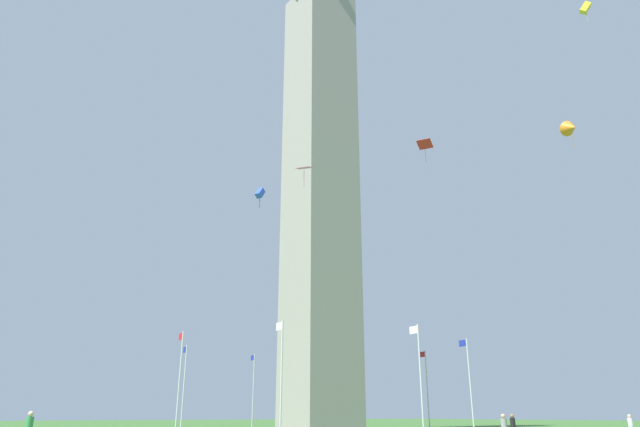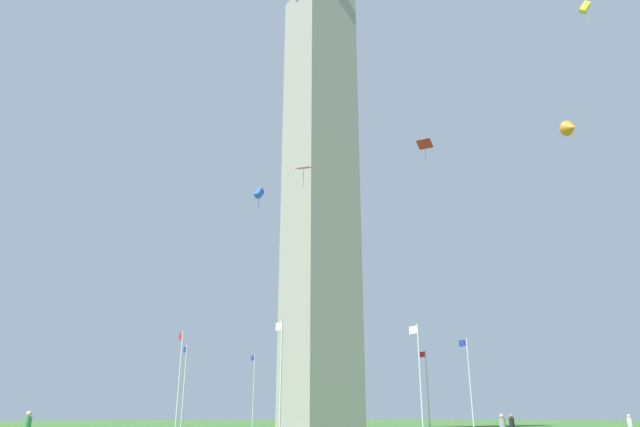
# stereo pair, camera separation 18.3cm
# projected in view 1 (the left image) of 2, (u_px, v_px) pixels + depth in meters

# --- Properties ---
(obelisk_monument) EXTENTS (6.79, 6.79, 61.68)m
(obelisk_monument) POSITION_uv_depth(u_px,v_px,m) (320.00, 158.00, 68.29)
(obelisk_monument) COLOR gray
(obelisk_monument) RESTS_ON ground
(flagpole_n) EXTENTS (1.12, 0.14, 8.99)m
(flagpole_n) POSITION_uv_depth(u_px,v_px,m) (253.00, 387.00, 71.72)
(flagpole_n) COLOR silver
(flagpole_n) RESTS_ON ground
(flagpole_ne) EXTENTS (1.12, 0.14, 8.99)m
(flagpole_ne) POSITION_uv_depth(u_px,v_px,m) (184.00, 383.00, 62.55)
(flagpole_ne) COLOR silver
(flagpole_ne) RESTS_ON ground
(flagpole_e) EXTENTS (1.12, 0.14, 8.99)m
(flagpole_e) POSITION_uv_depth(u_px,v_px,m) (180.00, 376.00, 51.67)
(flagpole_e) COLOR silver
(flagpole_e) RESTS_ON ground
(flagpole_se) EXTENTS (1.12, 0.14, 8.99)m
(flagpole_se) POSITION_uv_depth(u_px,v_px,m) (281.00, 371.00, 45.45)
(flagpole_se) COLOR silver
(flagpole_se) RESTS_ON ground
(flagpole_s) EXTENTS (1.12, 0.14, 8.99)m
(flagpole_s) POSITION_uv_depth(u_px,v_px,m) (420.00, 373.00, 47.54)
(flagpole_s) COLOR silver
(flagpole_s) RESTS_ON ground
(flagpole_sw) EXTENTS (1.12, 0.14, 8.99)m
(flagpole_sw) POSITION_uv_depth(u_px,v_px,m) (469.00, 380.00, 56.71)
(flagpole_sw) COLOR silver
(flagpole_sw) RESTS_ON ground
(flagpole_w) EXTENTS (1.12, 0.14, 8.99)m
(flagpole_w) POSITION_uv_depth(u_px,v_px,m) (427.00, 385.00, 67.59)
(flagpole_w) COLOR silver
(flagpole_w) RESTS_ON ground
(flagpole_nw) EXTENTS (1.12, 0.14, 8.99)m
(flagpole_nw) POSITION_uv_depth(u_px,v_px,m) (343.00, 388.00, 73.81)
(flagpole_nw) COLOR silver
(flagpole_nw) RESTS_ON ground
(person_white_shirt) EXTENTS (0.32, 0.32, 1.62)m
(person_white_shirt) POSITION_uv_depth(u_px,v_px,m) (631.00, 427.00, 38.90)
(person_white_shirt) COLOR #2D2D38
(person_white_shirt) RESTS_ON ground
(kite_pink_diamond) EXTENTS (1.82, 1.81, 2.07)m
(kite_pink_diamond) POSITION_uv_depth(u_px,v_px,m) (304.00, 169.00, 51.46)
(kite_pink_diamond) COLOR pink
(kite_red_diamond) EXTENTS (2.11, 2.09, 2.44)m
(kite_red_diamond) POSITION_uv_depth(u_px,v_px,m) (425.00, 145.00, 62.12)
(kite_red_diamond) COLOR red
(kite_blue_box) EXTENTS (0.76, 0.92, 1.66)m
(kite_blue_box) POSITION_uv_depth(u_px,v_px,m) (260.00, 193.00, 42.60)
(kite_blue_box) COLOR blue
(kite_yellow_box) EXTENTS (1.05, 0.94, 1.90)m
(kite_yellow_box) POSITION_uv_depth(u_px,v_px,m) (585.00, 8.00, 45.97)
(kite_yellow_box) COLOR yellow
(kite_orange_delta) EXTENTS (2.35, 2.19, 3.15)m
(kite_orange_delta) POSITION_uv_depth(u_px,v_px,m) (571.00, 128.00, 55.80)
(kite_orange_delta) COLOR orange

